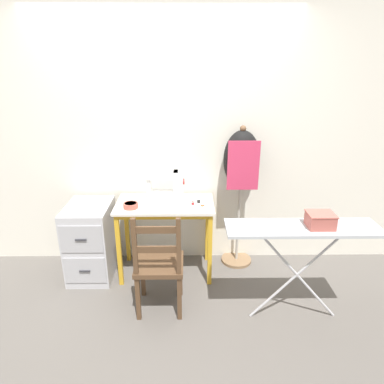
{
  "coord_description": "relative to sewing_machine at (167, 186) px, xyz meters",
  "views": [
    {
      "loc": [
        0.23,
        -2.77,
        2.01
      ],
      "look_at": [
        0.26,
        0.23,
        0.88
      ],
      "focal_mm": 32.0,
      "sensor_mm": 36.0,
      "label": 1
    }
  ],
  "objects": [
    {
      "name": "scissors",
      "position": [
        0.36,
        -0.18,
        -0.13
      ],
      "size": [
        0.12,
        0.09,
        0.01
      ],
      "color": "silver",
      "rests_on": "sewing_table"
    },
    {
      "name": "wooden_chair",
      "position": [
        -0.04,
        -0.67,
        -0.46
      ],
      "size": [
        0.4,
        0.38,
        0.93
      ],
      "color": "#513823",
      "rests_on": "ground_plane"
    },
    {
      "name": "wall_back",
      "position": [
        -0.02,
        0.23,
        0.38
      ],
      "size": [
        10.0,
        0.05,
        2.55
      ],
      "color": "silver",
      "rests_on": "ground_plane"
    },
    {
      "name": "sewing_machine",
      "position": [
        0.0,
        0.0,
        0.0
      ],
      "size": [
        0.36,
        0.16,
        0.31
      ],
      "color": "white",
      "rests_on": "sewing_table"
    },
    {
      "name": "thread_spool_far_edge",
      "position": [
        0.3,
        -0.1,
        -0.12
      ],
      "size": [
        0.04,
        0.04,
        0.04
      ],
      "color": "black",
      "rests_on": "sewing_table"
    },
    {
      "name": "thread_spool_near_machine",
      "position": [
        0.19,
        -0.14,
        -0.12
      ],
      "size": [
        0.03,
        0.03,
        0.03
      ],
      "color": "silver",
      "rests_on": "sewing_table"
    },
    {
      "name": "sewing_table",
      "position": [
        -0.02,
        -0.1,
        -0.25
      ],
      "size": [
        0.93,
        0.52,
        0.76
      ],
      "color": "silver",
      "rests_on": "ground_plane"
    },
    {
      "name": "storage_box",
      "position": [
        1.2,
        -0.78,
        0.0
      ],
      "size": [
        0.2,
        0.17,
        0.11
      ],
      "color": "#AD564C",
      "rests_on": "ironing_board"
    },
    {
      "name": "ground_plane",
      "position": [
        -0.02,
        -0.35,
        -0.9
      ],
      "size": [
        14.0,
        14.0,
        0.0
      ],
      "primitive_type": "plane",
      "color": "#5B5651"
    },
    {
      "name": "thread_spool_mid_table",
      "position": [
        0.25,
        -0.14,
        -0.12
      ],
      "size": [
        0.03,
        0.03,
        0.03
      ],
      "color": "red",
      "rests_on": "sewing_table"
    },
    {
      "name": "ironing_board",
      "position": [
        1.08,
        -0.78,
        -0.1
      ],
      "size": [
        1.18,
        0.31,
        0.85
      ],
      "color": "#ADB2B7",
      "rests_on": "ground_plane"
    },
    {
      "name": "filing_cabinet",
      "position": [
        -0.76,
        -0.12,
        -0.52
      ],
      "size": [
        0.41,
        0.57,
        0.74
      ],
      "color": "#B7B7BC",
      "rests_on": "ground_plane"
    },
    {
      "name": "dress_form",
      "position": [
        0.72,
        0.09,
        0.17
      ],
      "size": [
        0.35,
        0.32,
        1.47
      ],
      "color": "#846647",
      "rests_on": "ground_plane"
    },
    {
      "name": "fabric_bowl",
      "position": [
        -0.33,
        -0.21,
        -0.11
      ],
      "size": [
        0.14,
        0.14,
        0.05
      ],
      "color": "#B25647",
      "rests_on": "sewing_table"
    }
  ]
}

